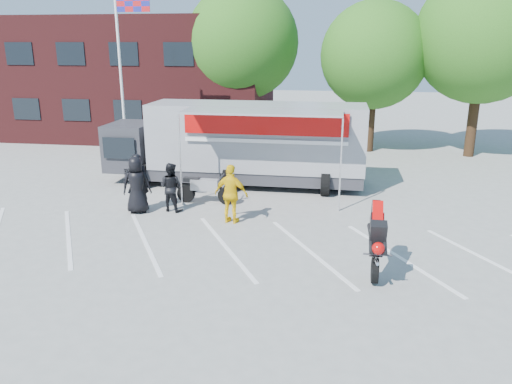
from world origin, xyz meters
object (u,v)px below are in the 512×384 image
(spectator_leather_b, at_px, (137,182))
(spectator_hivis, at_px, (231,194))
(stunt_bike_rider, at_px, (372,271))
(tree_mid, at_px, (374,56))
(spectator_leather_c, at_px, (171,187))
(spectator_leather_a, at_px, (137,185))
(tree_right, at_px, (483,36))
(transporter_truck, at_px, (245,185))
(flagpole, at_px, (125,55))
(tree_left, at_px, (242,43))
(parked_motorcycle, at_px, (207,203))

(spectator_leather_b, distance_m, spectator_hivis, 3.50)
(stunt_bike_rider, bearing_deg, tree_mid, 87.96)
(spectator_hivis, bearing_deg, spectator_leather_c, -8.97)
(spectator_leather_a, bearing_deg, tree_right, -156.75)
(stunt_bike_rider, bearing_deg, tree_right, 69.23)
(transporter_truck, bearing_deg, flagpole, 157.04)
(flagpole, height_order, tree_mid, flagpole)
(tree_left, bearing_deg, transporter_truck, -79.25)
(tree_right, bearing_deg, tree_left, 172.87)
(spectator_leather_b, bearing_deg, stunt_bike_rider, 131.22)
(flagpole, distance_m, tree_left, 7.37)
(spectator_leather_a, distance_m, spectator_leather_b, 0.25)
(tree_left, distance_m, spectator_leather_b, 13.19)
(tree_right, height_order, spectator_leather_c, tree_right)
(spectator_hivis, bearing_deg, stunt_bike_rider, 156.63)
(tree_mid, distance_m, spectator_leather_c, 13.96)
(transporter_truck, bearing_deg, tree_right, 34.71)
(stunt_bike_rider, relative_size, spectator_leather_b, 1.04)
(spectator_leather_a, xyz_separation_m, spectator_leather_b, (-0.07, 0.24, 0.03))
(transporter_truck, bearing_deg, spectator_leather_c, -117.31)
(tree_mid, height_order, spectator_leather_c, tree_mid)
(tree_left, relative_size, spectator_hivis, 4.52)
(tree_left, relative_size, stunt_bike_rider, 4.16)
(tree_right, bearing_deg, spectator_leather_a, -140.45)
(transporter_truck, relative_size, stunt_bike_rider, 4.97)
(tree_left, distance_m, tree_right, 12.10)
(flagpole, relative_size, spectator_leather_b, 4.00)
(spectator_leather_b, bearing_deg, flagpole, -88.74)
(parked_motorcycle, bearing_deg, spectator_hivis, -144.04)
(transporter_truck, xyz_separation_m, stunt_bike_rider, (4.61, -7.48, 0.00))
(tree_left, height_order, spectator_leather_c, tree_left)
(tree_right, relative_size, spectator_leather_b, 4.56)
(flagpole, distance_m, transporter_truck, 8.15)
(flagpole, bearing_deg, tree_left, 54.72)
(tree_right, height_order, transporter_truck, tree_right)
(tree_right, height_order, parked_motorcycle, tree_right)
(flagpole, bearing_deg, stunt_bike_rider, -43.75)
(flagpole, bearing_deg, transporter_truck, -23.48)
(tree_left, distance_m, tree_mid, 7.10)
(tree_mid, distance_m, spectator_leather_b, 14.64)
(spectator_leather_c, xyz_separation_m, spectator_hivis, (2.28, -0.86, 0.11))
(flagpole, height_order, spectator_leather_c, flagpole)
(tree_mid, bearing_deg, stunt_bike_rider, -92.92)
(parked_motorcycle, bearing_deg, stunt_bike_rider, -130.29)
(spectator_hivis, bearing_deg, spectator_leather_b, -0.56)
(transporter_truck, height_order, spectator_hivis, spectator_hivis)
(parked_motorcycle, distance_m, spectator_leather_b, 2.59)
(tree_right, bearing_deg, spectator_hivis, -130.94)
(transporter_truck, height_order, stunt_bike_rider, transporter_truck)
(spectator_leather_b, bearing_deg, spectator_hivis, 144.88)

